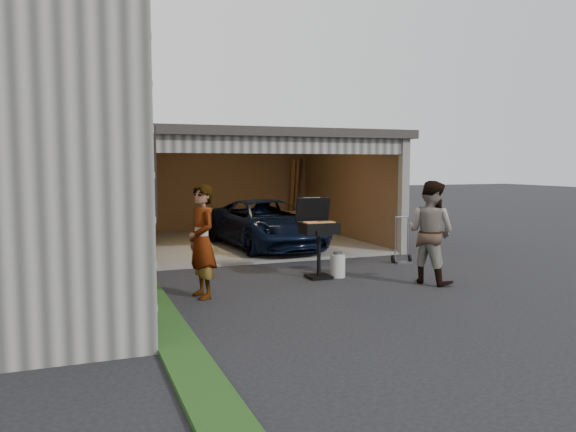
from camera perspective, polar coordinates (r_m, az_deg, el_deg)
name	(u,v)px	position (r m, az deg, el deg)	size (l,w,h in m)	color
ground	(310,304)	(8.66, 2.30, -8.88)	(80.00, 80.00, 0.00)	black
groundcover_strip	(173,337)	(7.11, -11.59, -11.93)	(0.50, 8.00, 0.06)	#193814
garage	(236,173)	(15.07, -5.30, 4.33)	(6.80, 6.30, 2.90)	#605E59
minivan	(266,226)	(13.91, -2.22, -1.03)	(1.94, 4.21, 1.17)	black
woman	(202,241)	(8.97, -8.73, -2.58)	(0.66, 0.43, 1.80)	#CAE0FF
man	(430,232)	(10.27, 14.28, -1.60)	(0.89, 0.69, 1.83)	#4A2D1D
bbq_grill	(318,231)	(10.43, 3.07, -1.52)	(0.67, 0.59, 1.49)	black
propane_tank	(338,266)	(10.62, 5.06, -5.07)	(0.28, 0.28, 0.43)	beige
plywood_panel	(140,270)	(8.99, -14.80, -5.32)	(0.04, 0.89, 1.00)	#4F361B
hand_truck	(402,254)	(12.32, 11.52, -3.79)	(0.44, 0.37, 1.01)	slate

